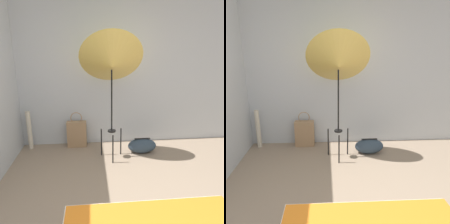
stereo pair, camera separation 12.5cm
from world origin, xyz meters
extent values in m
cube|color=#B7BCC1|center=(0.00, 2.46, 1.30)|extent=(8.00, 0.05, 2.60)
cube|color=orange|center=(0.27, 0.00, 0.38)|extent=(1.42, 0.47, 0.04)
cylinder|color=black|center=(0.11, 1.64, 0.23)|extent=(0.02, 0.02, 0.46)
cylinder|color=black|center=(-0.05, 1.92, 0.23)|extent=(0.02, 0.02, 0.46)
cylinder|color=black|center=(0.27, 1.92, 0.23)|extent=(0.02, 0.02, 0.46)
cylinder|color=black|center=(0.11, 1.82, 0.46)|extent=(0.13, 0.13, 0.02)
cylinder|color=black|center=(0.11, 1.82, 0.99)|extent=(0.02, 0.02, 1.06)
cone|color=#D1B251|center=(0.11, 1.82, 1.52)|extent=(0.95, 0.75, 0.88)
cube|color=#9E7A56|center=(-0.47, 2.31, 0.23)|extent=(0.34, 0.15, 0.46)
torus|color=#9E7A56|center=(-0.47, 2.31, 0.54)|extent=(0.20, 0.01, 0.20)
ellipsoid|color=#2D3D4C|center=(0.64, 1.94, 0.12)|extent=(0.48, 0.25, 0.25)
cube|color=black|center=(0.64, 1.94, 0.25)|extent=(0.26, 0.04, 0.01)
cylinder|color=beige|center=(-1.28, 2.29, 0.34)|extent=(0.08, 0.08, 0.68)
camera|label=1|loc=(-0.20, -1.38, 1.71)|focal=35.00mm
camera|label=2|loc=(-0.07, -1.39, 1.71)|focal=35.00mm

